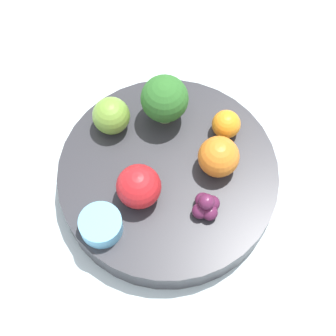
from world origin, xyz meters
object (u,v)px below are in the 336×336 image
at_px(grape_cluster, 206,206).
at_px(small_cup, 101,225).
at_px(broccoli, 165,99).
at_px(apple_red, 139,187).
at_px(orange_back, 226,124).
at_px(orange_front, 219,157).
at_px(bowl, 168,179).
at_px(apple_green, 111,116).

height_order(grape_cluster, small_cup, grape_cluster).
xyz_separation_m(broccoli, apple_red, (-0.08, -0.08, -0.01)).
distance_m(orange_back, grape_cluster, 0.11).
height_order(broccoli, orange_front, broccoli).
xyz_separation_m(bowl, broccoli, (0.03, 0.07, 0.06)).
distance_m(bowl, apple_green, 0.10).
relative_size(apple_red, apple_green, 1.13).
bearing_deg(broccoli, apple_green, 164.03).
bearing_deg(grape_cluster, apple_green, 107.05).
bearing_deg(bowl, apple_red, -164.58).
height_order(broccoli, orange_back, broccoli).
xyz_separation_m(apple_green, grape_cluster, (0.05, -0.15, -0.01)).
height_order(orange_front, small_cup, orange_front).
distance_m(bowl, grape_cluster, 0.07).
relative_size(broccoli, apple_green, 1.50).
bearing_deg(apple_green, orange_front, -51.64).
xyz_separation_m(apple_red, apple_green, (0.01, 0.10, -0.00)).
distance_m(orange_front, orange_back, 0.05).
height_order(bowl, grape_cluster, grape_cluster).
bearing_deg(apple_red, grape_cluster, -40.92).
relative_size(apple_red, small_cup, 1.06).
relative_size(orange_front, grape_cluster, 1.39).
relative_size(broccoli, apple_red, 1.33).
bearing_deg(apple_green, apple_red, -97.23).
bearing_deg(apple_red, orange_front, -5.04).
relative_size(bowl, grape_cluster, 7.52).
height_order(orange_front, grape_cluster, orange_front).
height_order(apple_green, orange_back, apple_green).
bearing_deg(orange_front, small_cup, -177.16).
relative_size(apple_green, small_cup, 0.94).
xyz_separation_m(bowl, grape_cluster, (0.02, -0.06, 0.03)).
distance_m(orange_front, small_cup, 0.16).
bearing_deg(orange_front, bowl, 159.46).
bearing_deg(grape_cluster, small_cup, 163.17).
bearing_deg(broccoli, orange_back, -44.46).
xyz_separation_m(broccoli, orange_front, (0.02, -0.09, -0.01)).
xyz_separation_m(apple_red, orange_front, (0.10, -0.01, -0.00)).
relative_size(bowl, small_cup, 5.43).
distance_m(apple_red, small_cup, 0.06).
bearing_deg(orange_back, grape_cluster, -132.33).
height_order(apple_red, orange_back, apple_red).
bearing_deg(apple_green, bowl, -70.70).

